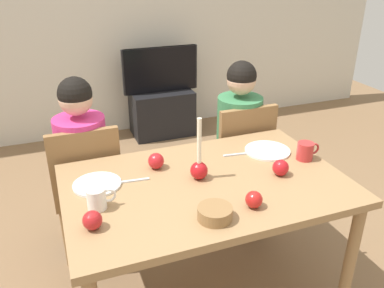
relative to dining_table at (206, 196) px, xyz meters
The scene contains 20 objects.
back_wall 2.68m from the dining_table, 90.00° to the left, with size 6.40×0.10×2.60m, color beige.
dining_table is the anchor object (origin of this frame).
chair_left 0.82m from the dining_table, 131.29° to the left, with size 0.40×0.40×0.90m.
chair_right 0.81m from the dining_table, 50.18° to the left, with size 0.40×0.40×0.90m.
person_left_child 0.84m from the dining_table, 129.82° to the left, with size 0.30×0.30×1.17m.
person_right_child 0.82m from the dining_table, 51.63° to the left, with size 0.30×0.30×1.17m.
tv_stand 2.38m from the dining_table, 78.99° to the left, with size 0.64×0.40×0.48m, color black.
tv 2.34m from the dining_table, 79.00° to the left, with size 0.79×0.05×0.46m.
candle_centerpiece 0.16m from the dining_table, 116.02° to the left, with size 0.09×0.09×0.33m.
plate_left 0.55m from the dining_table, 163.10° to the left, with size 0.24×0.24×0.01m, color silver.
plate_right 0.51m from the dining_table, 22.25° to the left, with size 0.26×0.26×0.01m, color white.
mug_left 0.56m from the dining_table, behind, with size 0.13×0.09×0.10m.
mug_right 0.62m from the dining_table, ahead, with size 0.14×0.09×0.10m.
fork_left 0.38m from the dining_table, 159.30° to the left, with size 0.18×0.01×0.01m, color silver.
fork_right 0.36m from the dining_table, 36.32° to the left, with size 0.18×0.01×0.01m, color silver.
bowl_walnuts 0.33m from the dining_table, 105.60° to the right, with size 0.15×0.15×0.06m, color olive.
apple_near_candle 0.32m from the dining_table, 130.88° to the left, with size 0.09×0.09×0.09m, color red.
apple_by_left_plate 0.62m from the dining_table, 162.38° to the right, with size 0.08×0.08×0.08m, color #AE1C1F.
apple_by_right_mug 0.33m from the dining_table, 67.86° to the right, with size 0.08×0.08×0.08m, color red.
apple_far_edge 0.41m from the dining_table, 10.48° to the right, with size 0.08×0.08×0.08m, color red.
Camera 1 is at (-0.68, -1.60, 1.78)m, focal length 37.57 mm.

